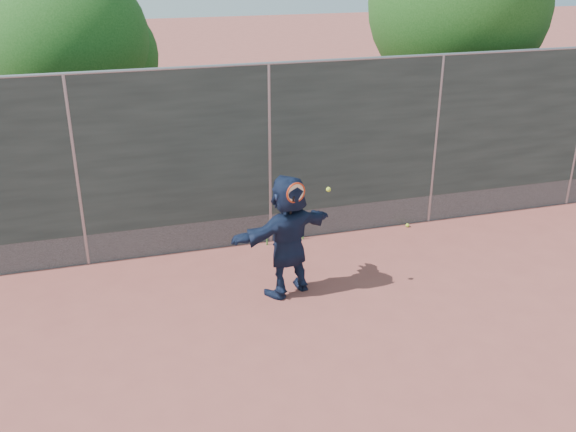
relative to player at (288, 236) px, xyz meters
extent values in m
plane|color=#9E4C42|center=(0.21, -1.75, -0.90)|extent=(80.00, 80.00, 0.00)
imported|color=#16213D|center=(0.00, 0.00, 0.00)|extent=(1.75, 1.08, 1.80)
sphere|color=#B2CE2D|center=(2.72, 1.60, -0.86)|extent=(0.07, 0.07, 0.07)
cube|color=#38423D|center=(0.21, 1.75, 0.85)|extent=(20.00, 0.04, 2.50)
cube|color=slate|center=(0.21, 1.75, -0.65)|extent=(20.00, 0.03, 0.50)
cylinder|color=gray|center=(0.21, 1.75, 2.10)|extent=(20.00, 0.05, 0.05)
cylinder|color=gray|center=(-2.79, 1.75, 0.60)|extent=(0.06, 0.06, 3.00)
cylinder|color=gray|center=(0.21, 1.75, 0.60)|extent=(0.06, 0.06, 3.00)
cylinder|color=gray|center=(3.21, 1.75, 0.60)|extent=(0.06, 0.06, 3.00)
torus|color=red|center=(0.05, -0.20, 0.71)|extent=(0.29, 0.10, 0.29)
cylinder|color=beige|center=(0.05, -0.20, 0.71)|extent=(0.24, 0.07, 0.25)
cylinder|color=black|center=(0.00, -0.18, 0.51)|extent=(0.06, 0.13, 0.33)
sphere|color=#B2CE2D|center=(0.53, -0.16, 0.69)|extent=(0.07, 0.07, 0.07)
cylinder|color=#382314|center=(4.71, 3.95, 0.40)|extent=(0.28, 0.28, 2.60)
sphere|color=#23561C|center=(4.71, 3.95, 2.69)|extent=(3.60, 3.60, 3.60)
sphere|color=#23561C|center=(5.43, 4.15, 2.33)|extent=(2.52, 2.52, 2.52)
cylinder|color=#382314|center=(-2.79, 4.75, 0.20)|extent=(0.28, 0.28, 2.20)
sphere|color=#23561C|center=(-2.79, 4.75, 2.13)|extent=(3.00, 3.00, 3.00)
sphere|color=#23561C|center=(-2.19, 4.95, 1.83)|extent=(2.10, 2.10, 2.10)
cone|color=#387226|center=(0.46, 1.63, -0.77)|extent=(0.03, 0.03, 0.26)
cone|color=#387226|center=(0.76, 1.65, -0.75)|extent=(0.03, 0.03, 0.30)
cone|color=#387226|center=(0.11, 1.61, -0.79)|extent=(0.03, 0.03, 0.22)
camera|label=1|loc=(-2.34, -7.87, 3.79)|focal=40.00mm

